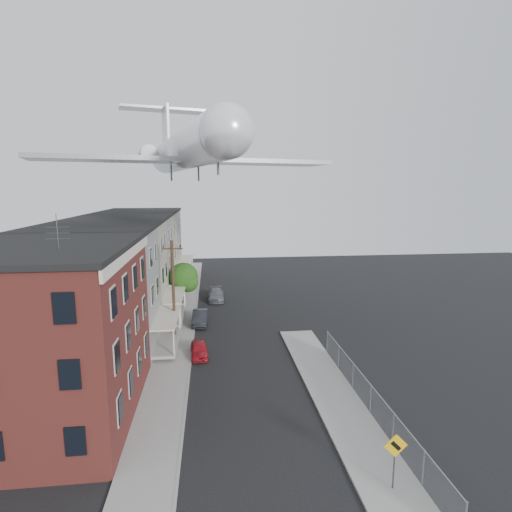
{
  "coord_description": "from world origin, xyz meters",
  "views": [
    {
      "loc": [
        -2.29,
        -16.07,
        13.42
      ],
      "look_at": [
        0.41,
        7.6,
        9.33
      ],
      "focal_mm": 28.0,
      "sensor_mm": 36.0,
      "label": 1
    }
  ],
  "objects": [
    {
      "name": "ground",
      "position": [
        0.0,
        0.0,
        0.0
      ],
      "size": [
        120.0,
        120.0,
        0.0
      ],
      "primitive_type": "plane",
      "color": "black",
      "rests_on": "ground"
    },
    {
      "name": "row_house_e",
      "position": [
        -11.96,
        44.5,
        5.13
      ],
      "size": [
        11.98,
        7.0,
        10.3
      ],
      "color": "slate",
      "rests_on": "ground"
    },
    {
      "name": "row_house_b",
      "position": [
        -11.96,
        23.5,
        5.13
      ],
      "size": [
        11.98,
        7.0,
        10.3
      ],
      "color": "#766A5D",
      "rests_on": "ground"
    },
    {
      "name": "curb_left",
      "position": [
        -4.05,
        24.0,
        0.07
      ],
      "size": [
        0.15,
        62.0,
        0.14
      ],
      "primitive_type": "cube",
      "color": "gray",
      "rests_on": "ground"
    },
    {
      "name": "curb_right",
      "position": [
        4.05,
        6.0,
        0.07
      ],
      "size": [
        0.15,
        26.0,
        0.14
      ],
      "primitive_type": "cube",
      "color": "gray",
      "rests_on": "ground"
    },
    {
      "name": "airplane",
      "position": [
        -4.56,
        23.64,
        16.97
      ],
      "size": [
        26.86,
        30.71,
        8.84
      ],
      "color": "silver",
      "rests_on": "ground"
    },
    {
      "name": "sidewalk_right",
      "position": [
        5.5,
        6.0,
        0.06
      ],
      "size": [
        3.0,
        26.0,
        0.12
      ],
      "primitive_type": "cube",
      "color": "gray",
      "rests_on": "ground"
    },
    {
      "name": "street_tree",
      "position": [
        -5.27,
        27.92,
        3.45
      ],
      "size": [
        3.22,
        3.2,
        5.2
      ],
      "color": "black",
      "rests_on": "ground"
    },
    {
      "name": "row_house_d",
      "position": [
        -11.96,
        37.5,
        5.13
      ],
      "size": [
        11.98,
        7.0,
        10.3
      ],
      "color": "#766A5D",
      "rests_on": "ground"
    },
    {
      "name": "corner_building",
      "position": [
        -12.0,
        7.0,
        5.16
      ],
      "size": [
        10.31,
        12.3,
        12.15
      ],
      "color": "#3B1912",
      "rests_on": "ground"
    },
    {
      "name": "car_mid",
      "position": [
        -3.52,
        22.33,
        0.67
      ],
      "size": [
        1.55,
        4.12,
        1.34
      ],
      "primitive_type": "imported",
      "rotation": [
        0.0,
        0.0,
        -0.03
      ],
      "color": "black",
      "rests_on": "ground"
    },
    {
      "name": "car_near",
      "position": [
        -3.4,
        14.6,
        0.57
      ],
      "size": [
        1.59,
        3.43,
        1.14
      ],
      "primitive_type": "imported",
      "rotation": [
        0.0,
        0.0,
        0.08
      ],
      "color": "#A61520",
      "rests_on": "ground"
    },
    {
      "name": "row_house_c",
      "position": [
        -11.96,
        30.5,
        5.13
      ],
      "size": [
        11.98,
        7.0,
        10.3
      ],
      "color": "slate",
      "rests_on": "ground"
    },
    {
      "name": "car_far",
      "position": [
        -1.8,
        30.82,
        0.64
      ],
      "size": [
        1.85,
        4.46,
        1.29
      ],
      "primitive_type": "imported",
      "rotation": [
        0.0,
        0.0,
        -0.01
      ],
      "color": "slate",
      "rests_on": "ground"
    },
    {
      "name": "row_house_a",
      "position": [
        -11.96,
        16.5,
        5.13
      ],
      "size": [
        11.98,
        7.0,
        10.3
      ],
      "color": "slate",
      "rests_on": "ground"
    },
    {
      "name": "utility_pole",
      "position": [
        -5.6,
        18.0,
        4.67
      ],
      "size": [
        1.8,
        0.26,
        9.0
      ],
      "color": "black",
      "rests_on": "ground"
    },
    {
      "name": "chainlink_fence",
      "position": [
        7.0,
        5.0,
        1.0
      ],
      "size": [
        0.06,
        18.06,
        1.9
      ],
      "color": "gray",
      "rests_on": "ground"
    },
    {
      "name": "sidewalk_left",
      "position": [
        -5.5,
        24.0,
        0.06
      ],
      "size": [
        3.0,
        62.0,
        0.12
      ],
      "primitive_type": "cube",
      "color": "gray",
      "rests_on": "ground"
    },
    {
      "name": "warning_sign",
      "position": [
        5.6,
        -1.03,
        1.88
      ],
      "size": [
        1.1,
        0.11,
        2.8
      ],
      "color": "#515156",
      "rests_on": "ground"
    }
  ]
}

